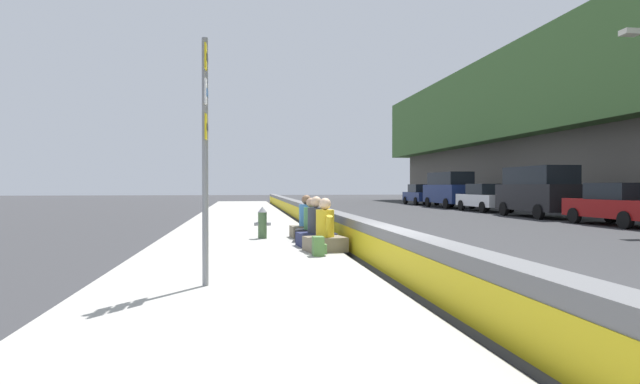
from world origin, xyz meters
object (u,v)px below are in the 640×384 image
parked_car_third (618,204)px  parked_car_farther (421,194)px  parked_car_fourth (538,190)px  parked_car_far (449,189)px  seated_person_foreground (325,234)px  seated_person_middle (316,231)px  parked_car_midline (485,198)px  route_sign_post (206,142)px  fire_hydrant (262,222)px  seated_person_rear (311,227)px  seated_person_far (306,224)px  backpack (319,246)px

parked_car_third → parked_car_farther: 22.98m
parked_car_fourth → parked_car_far: 11.42m
parked_car_far → seated_person_foreground: bearing=151.9°
seated_person_middle → parked_car_far: (23.20, -12.98, 0.84)m
parked_car_fourth → parked_car_midline: parked_car_fourth is taller
parked_car_fourth → seated_person_foreground: bearing=134.7°
parked_car_far → route_sign_post: bearing=151.3°
seated_person_middle → parked_car_midline: size_ratio=0.26×
parked_car_farther → fire_hydrant: bearing=152.4°
parked_car_third → seated_person_rear: bearing=111.3°
seated_person_middle → seated_person_rear: seated_person_middle is taller
fire_hydrant → parked_car_midline: bearing=-42.3°
fire_hydrant → seated_person_rear: (-0.88, -1.24, -0.09)m
fire_hydrant → parked_car_farther: (27.16, -14.17, 0.27)m
route_sign_post → seated_person_rear: 6.49m
parked_car_far → seated_person_far: bearing=148.4°
backpack → parked_car_midline: size_ratio=0.09×
parked_car_far → parked_car_farther: bearing=0.2°
seated_person_rear → backpack: 2.89m
backpack → seated_person_far: bearing=-3.1°
route_sign_post → seated_person_foreground: 4.67m
parked_car_far → parked_car_third: bearing=-180.0°
fire_hydrant → seated_person_foreground: size_ratio=0.74×
seated_person_foreground → seated_person_far: size_ratio=0.99×
seated_person_foreground → seated_person_middle: size_ratio=0.99×
seated_person_foreground → parked_car_farther: bearing=-23.1°
parked_car_far → backpack: bearing=152.1°
fire_hydrant → parked_car_fourth: (9.74, -14.16, 0.77)m
route_sign_post → parked_car_farther: (33.84, -15.24, -1.37)m
fire_hydrant → parked_car_fourth: 17.20m
seated_person_middle → parked_car_fourth: bearing=-47.7°
seated_person_far → parked_car_farther: (27.07, -12.94, 0.35)m
fire_hydrant → seated_person_rear: seated_person_rear is taller
seated_person_foreground → parked_car_third: size_ratio=0.26×
seated_person_foreground → parked_car_far: (24.18, -12.92, 0.84)m
route_sign_post → seated_person_far: size_ratio=3.01×
parked_car_midline → route_sign_post: bearing=145.6°
route_sign_post → seated_person_middle: bearing=-26.2°
seated_person_rear → parked_car_third: (5.05, -12.95, 0.37)m
route_sign_post → backpack: 4.07m
seated_person_rear → parked_car_midline: 21.00m
route_sign_post → fire_hydrant: (6.68, -1.07, -1.65)m
backpack → parked_car_farther: (30.91, -13.15, 0.53)m
seated_person_foreground → parked_car_fourth: parked_car_fourth is taller
fire_hydrant → seated_person_rear: 1.52m
backpack → parked_car_midline: 23.46m
route_sign_post → seated_person_far: (6.77, -2.30, -1.72)m
route_sign_post → parked_car_midline: 27.09m
seated_person_middle → seated_person_rear: 1.16m
seated_person_foreground → seated_person_middle: (0.99, 0.06, 0.00)m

